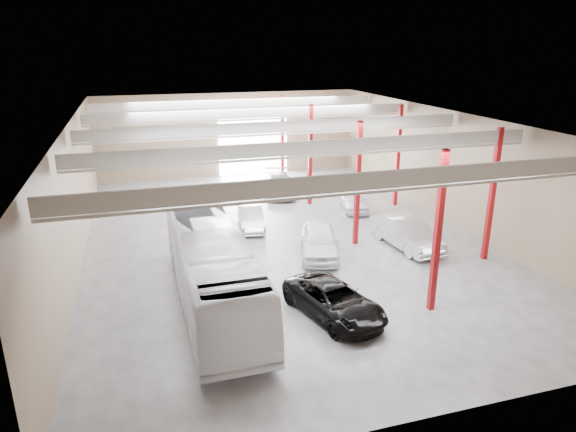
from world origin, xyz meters
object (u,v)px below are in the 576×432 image
car_row_a (319,241)px  car_right_near (407,233)px  black_sedan (334,301)px  car_row_c (279,184)px  car_right_far (354,201)px  car_row_b (251,218)px  coach_bus (213,268)px

car_row_a → car_right_near: (5.10, -0.34, 0.02)m
black_sedan → car_row_a: car_row_a is taller
black_sedan → car_row_c: car_row_c is taller
car_row_c → car_right_far: (3.85, -5.21, -0.11)m
car_row_b → car_row_c: (3.75, 6.80, 0.10)m
car_row_a → car_right_far: size_ratio=1.24×
car_row_a → car_right_far: 8.44m
coach_bus → car_row_b: (3.73, 8.99, -1.03)m
black_sedan → car_right_far: (6.68, 13.13, -0.05)m
car_row_c → car_row_b: bearing=-108.8°
car_row_b → car_right_far: bearing=18.9°
car_row_c → car_right_near: car_right_near is taller
coach_bus → car_row_a: bearing=30.7°
car_row_b → black_sedan: bearing=-78.4°
car_row_c → coach_bus: bearing=-105.3°
car_row_b → car_row_c: size_ratio=0.77×
car_right_near → car_right_far: (-0.08, 7.13, -0.18)m
car_row_a → car_row_c: 12.06m
coach_bus → car_right_far: size_ratio=3.15×
car_row_b → car_right_far: (7.60, 1.59, -0.01)m
black_sedan → car_right_near: bearing=26.2°
coach_bus → car_row_b: size_ratio=3.00×
car_row_b → coach_bus: bearing=-105.5°
black_sedan → car_right_near: 9.04m
coach_bus → car_right_near: size_ratio=2.40×
coach_bus → car_right_far: 15.53m
coach_bus → car_row_a: coach_bus is taller
black_sedan → car_row_a: (1.66, 6.35, 0.10)m
black_sedan → coach_bus: bearing=135.8°
car_row_a → car_right_near: car_right_near is taller
coach_bus → car_row_c: size_ratio=2.31×
black_sedan → car_right_far: black_sedan is taller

